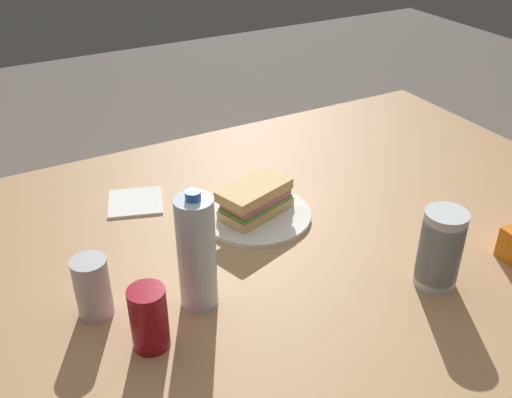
{
  "coord_description": "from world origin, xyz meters",
  "views": [
    {
      "loc": [
        0.6,
        0.94,
        1.51
      ],
      "look_at": [
        0.05,
        -0.09,
        0.81
      ],
      "focal_mm": 41.11,
      "sensor_mm": 36.0,
      "label": 1
    }
  ],
  "objects_px": {
    "water_bottle_tall": "(197,253)",
    "soda_can_silver": "(93,287)",
    "sandwich": "(255,199)",
    "paper_plate": "(256,215)",
    "plastic_cup_stack": "(440,249)",
    "dining_table": "(290,257)",
    "soda_can_red": "(149,318)"
  },
  "relations": [
    {
      "from": "sandwich",
      "to": "soda_can_red",
      "type": "height_order",
      "value": "soda_can_red"
    },
    {
      "from": "soda_can_red",
      "to": "soda_can_silver",
      "type": "distance_m",
      "value": 0.14
    },
    {
      "from": "dining_table",
      "to": "sandwich",
      "type": "relative_size",
      "value": 8.3
    },
    {
      "from": "paper_plate",
      "to": "soda_can_red",
      "type": "distance_m",
      "value": 0.46
    },
    {
      "from": "water_bottle_tall",
      "to": "plastic_cup_stack",
      "type": "height_order",
      "value": "water_bottle_tall"
    },
    {
      "from": "dining_table",
      "to": "water_bottle_tall",
      "type": "xyz_separation_m",
      "value": [
        0.29,
        0.13,
        0.2
      ]
    },
    {
      "from": "water_bottle_tall",
      "to": "soda_can_silver",
      "type": "distance_m",
      "value": 0.2
    },
    {
      "from": "dining_table",
      "to": "plastic_cup_stack",
      "type": "distance_m",
      "value": 0.37
    },
    {
      "from": "soda_can_silver",
      "to": "paper_plate",
      "type": "bearing_deg",
      "value": -160.62
    },
    {
      "from": "water_bottle_tall",
      "to": "soda_can_red",
      "type": "bearing_deg",
      "value": 28.06
    },
    {
      "from": "sandwich",
      "to": "dining_table",
      "type": "bearing_deg",
      "value": 120.83
    },
    {
      "from": "dining_table",
      "to": "paper_plate",
      "type": "bearing_deg",
      "value": -61.56
    },
    {
      "from": "sandwich",
      "to": "water_bottle_tall",
      "type": "xyz_separation_m",
      "value": [
        0.24,
        0.21,
        0.06
      ]
    },
    {
      "from": "paper_plate",
      "to": "soda_can_silver",
      "type": "relative_size",
      "value": 2.14
    },
    {
      "from": "paper_plate",
      "to": "soda_can_silver",
      "type": "xyz_separation_m",
      "value": [
        0.42,
        0.15,
        0.06
      ]
    },
    {
      "from": "sandwich",
      "to": "soda_can_red",
      "type": "xyz_separation_m",
      "value": [
        0.36,
        0.27,
        0.01
      ]
    },
    {
      "from": "sandwich",
      "to": "water_bottle_tall",
      "type": "relative_size",
      "value": 0.81
    },
    {
      "from": "dining_table",
      "to": "soda_can_red",
      "type": "bearing_deg",
      "value": 25.19
    },
    {
      "from": "plastic_cup_stack",
      "to": "soda_can_silver",
      "type": "bearing_deg",
      "value": -20.85
    },
    {
      "from": "soda_can_red",
      "to": "paper_plate",
      "type": "bearing_deg",
      "value": -142.44
    },
    {
      "from": "paper_plate",
      "to": "soda_can_red",
      "type": "relative_size",
      "value": 2.14
    },
    {
      "from": "paper_plate",
      "to": "plastic_cup_stack",
      "type": "relative_size",
      "value": 1.56
    },
    {
      "from": "water_bottle_tall",
      "to": "paper_plate",
      "type": "bearing_deg",
      "value": -138.43
    },
    {
      "from": "paper_plate",
      "to": "sandwich",
      "type": "bearing_deg",
      "value": 44.49
    },
    {
      "from": "water_bottle_tall",
      "to": "sandwich",
      "type": "bearing_deg",
      "value": -138.46
    },
    {
      "from": "dining_table",
      "to": "sandwich",
      "type": "xyz_separation_m",
      "value": [
        0.05,
        -0.08,
        0.13
      ]
    },
    {
      "from": "dining_table",
      "to": "soda_can_silver",
      "type": "xyz_separation_m",
      "value": [
        0.47,
        0.06,
        0.14
      ]
    },
    {
      "from": "plastic_cup_stack",
      "to": "soda_can_silver",
      "type": "relative_size",
      "value": 1.37
    },
    {
      "from": "soda_can_red",
      "to": "water_bottle_tall",
      "type": "xyz_separation_m",
      "value": [
        -0.12,
        -0.06,
        0.06
      ]
    },
    {
      "from": "soda_can_silver",
      "to": "water_bottle_tall",
      "type": "bearing_deg",
      "value": 160.84
    },
    {
      "from": "paper_plate",
      "to": "plastic_cup_stack",
      "type": "distance_m",
      "value": 0.44
    },
    {
      "from": "sandwich",
      "to": "plastic_cup_stack",
      "type": "bearing_deg",
      "value": 117.83
    }
  ]
}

